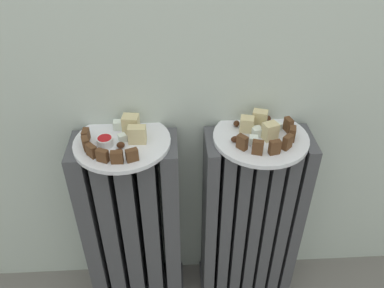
# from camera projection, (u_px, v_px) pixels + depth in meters

# --- Properties ---
(radiator_left) EXTENTS (0.32, 0.15, 0.66)m
(radiator_left) POSITION_uv_depth(u_px,v_px,m) (133.00, 227.00, 1.28)
(radiator_left) COLOR #47474C
(radiator_left) RESTS_ON ground_plane
(radiator_right) EXTENTS (0.32, 0.15, 0.66)m
(radiator_right) POSITION_uv_depth(u_px,v_px,m) (250.00, 222.00, 1.29)
(radiator_right) COLOR #47474C
(radiator_right) RESTS_ON ground_plane
(plate_left) EXTENTS (0.27, 0.27, 0.01)m
(plate_left) POSITION_uv_depth(u_px,v_px,m) (122.00, 142.00, 1.07)
(plate_left) COLOR white
(plate_left) RESTS_ON radiator_left
(plate_right) EXTENTS (0.27, 0.27, 0.01)m
(plate_right) POSITION_uv_depth(u_px,v_px,m) (261.00, 138.00, 1.09)
(plate_right) COLOR white
(plate_right) RESTS_ON radiator_right
(dark_cake_slice_left_0) EXTENTS (0.02, 0.03, 0.03)m
(dark_cake_slice_left_0) POSITION_uv_depth(u_px,v_px,m) (86.00, 135.00, 1.06)
(dark_cake_slice_left_0) COLOR #56351E
(dark_cake_slice_left_0) RESTS_ON plate_left
(dark_cake_slice_left_1) EXTENTS (0.03, 0.03, 0.03)m
(dark_cake_slice_left_1) POSITION_uv_depth(u_px,v_px,m) (86.00, 144.00, 1.03)
(dark_cake_slice_left_1) COLOR #56351E
(dark_cake_slice_left_1) RESTS_ON plate_left
(dark_cake_slice_left_2) EXTENTS (0.03, 0.03, 0.03)m
(dark_cake_slice_left_2) POSITION_uv_depth(u_px,v_px,m) (91.00, 151.00, 1.01)
(dark_cake_slice_left_2) COLOR #56351E
(dark_cake_slice_left_2) RESTS_ON plate_left
(dark_cake_slice_left_3) EXTENTS (0.03, 0.03, 0.03)m
(dark_cake_slice_left_3) POSITION_uv_depth(u_px,v_px,m) (102.00, 156.00, 0.99)
(dark_cake_slice_left_3) COLOR #56351E
(dark_cake_slice_left_3) RESTS_ON plate_left
(dark_cake_slice_left_4) EXTENTS (0.03, 0.02, 0.03)m
(dark_cake_slice_left_4) POSITION_uv_depth(u_px,v_px,m) (117.00, 157.00, 0.98)
(dark_cake_slice_left_4) COLOR #56351E
(dark_cake_slice_left_4) RESTS_ON plate_left
(dark_cake_slice_left_5) EXTENTS (0.03, 0.03, 0.03)m
(dark_cake_slice_left_5) POSITION_uv_depth(u_px,v_px,m) (132.00, 155.00, 0.99)
(dark_cake_slice_left_5) COLOR #56351E
(dark_cake_slice_left_5) RESTS_ON plate_left
(marble_cake_slice_left_0) EXTENTS (0.05, 0.03, 0.05)m
(marble_cake_slice_left_0) POSITION_uv_depth(u_px,v_px,m) (137.00, 135.00, 1.05)
(marble_cake_slice_left_0) COLOR beige
(marble_cake_slice_left_0) RESTS_ON plate_left
(marble_cake_slice_left_1) EXTENTS (0.05, 0.04, 0.05)m
(marble_cake_slice_left_1) POSITION_uv_depth(u_px,v_px,m) (131.00, 124.00, 1.09)
(marble_cake_slice_left_1) COLOR beige
(marble_cake_slice_left_1) RESTS_ON plate_left
(turkish_delight_left_0) EXTENTS (0.03, 0.03, 0.02)m
(turkish_delight_left_0) POSITION_uv_depth(u_px,v_px,m) (122.00, 138.00, 1.06)
(turkish_delight_left_0) COLOR white
(turkish_delight_left_0) RESTS_ON plate_left
(turkish_delight_left_1) EXTENTS (0.03, 0.03, 0.02)m
(turkish_delight_left_1) POSITION_uv_depth(u_px,v_px,m) (118.00, 125.00, 1.11)
(turkish_delight_left_1) COLOR white
(turkish_delight_left_1) RESTS_ON plate_left
(medjool_date_left_0) EXTENTS (0.02, 0.02, 0.02)m
(medjool_date_left_0) POSITION_uv_depth(u_px,v_px,m) (121.00, 145.00, 1.04)
(medjool_date_left_0) COLOR #3D1E0F
(medjool_date_left_0) RESTS_ON plate_left
(medjool_date_left_1) EXTENTS (0.03, 0.03, 0.02)m
(medjool_date_left_1) POSITION_uv_depth(u_px,v_px,m) (118.00, 152.00, 1.02)
(medjool_date_left_1) COLOR #3D1E0F
(medjool_date_left_1) RESTS_ON plate_left
(jam_bowl_left) EXTENTS (0.05, 0.05, 0.02)m
(jam_bowl_left) POSITION_uv_depth(u_px,v_px,m) (105.00, 141.00, 1.05)
(jam_bowl_left) COLOR white
(jam_bowl_left) RESTS_ON plate_left
(dark_cake_slice_right_0) EXTENTS (0.03, 0.03, 0.04)m
(dark_cake_slice_right_0) POSITION_uv_depth(u_px,v_px,m) (242.00, 142.00, 1.03)
(dark_cake_slice_right_0) COLOR #56351E
(dark_cake_slice_right_0) RESTS_ON plate_right
(dark_cake_slice_right_1) EXTENTS (0.03, 0.02, 0.04)m
(dark_cake_slice_right_1) POSITION_uv_depth(u_px,v_px,m) (258.00, 147.00, 1.01)
(dark_cake_slice_right_1) COLOR #56351E
(dark_cake_slice_right_1) RESTS_ON plate_right
(dark_cake_slice_right_2) EXTENTS (0.03, 0.02, 0.04)m
(dark_cake_slice_right_2) POSITION_uv_depth(u_px,v_px,m) (275.00, 147.00, 1.01)
(dark_cake_slice_right_2) COLOR #56351E
(dark_cake_slice_right_2) RESTS_ON plate_right
(dark_cake_slice_right_3) EXTENTS (0.03, 0.03, 0.04)m
(dark_cake_slice_right_3) POSITION_uv_depth(u_px,v_px,m) (288.00, 142.00, 1.03)
(dark_cake_slice_right_3) COLOR #56351E
(dark_cake_slice_right_3) RESTS_ON plate_right
(dark_cake_slice_right_4) EXTENTS (0.02, 0.03, 0.04)m
(dark_cake_slice_right_4) POSITION_uv_depth(u_px,v_px,m) (292.00, 134.00, 1.06)
(dark_cake_slice_right_4) COLOR #56351E
(dark_cake_slice_right_4) RESTS_ON plate_right
(dark_cake_slice_right_5) EXTENTS (0.02, 0.03, 0.04)m
(dark_cake_slice_right_5) POSITION_uv_depth(u_px,v_px,m) (288.00, 125.00, 1.10)
(dark_cake_slice_right_5) COLOR #56351E
(dark_cake_slice_right_5) RESTS_ON plate_right
(marble_cake_slice_right_0) EXTENTS (0.04, 0.04, 0.05)m
(marble_cake_slice_right_0) POSITION_uv_depth(u_px,v_px,m) (247.00, 125.00, 1.09)
(marble_cake_slice_right_0) COLOR beige
(marble_cake_slice_right_0) RESTS_ON plate_right
(marble_cake_slice_right_1) EXTENTS (0.05, 0.04, 0.05)m
(marble_cake_slice_right_1) POSITION_uv_depth(u_px,v_px,m) (270.00, 131.00, 1.06)
(marble_cake_slice_right_1) COLOR beige
(marble_cake_slice_right_1) RESTS_ON plate_right
(marble_cake_slice_right_2) EXTENTS (0.05, 0.04, 0.05)m
(marble_cake_slice_right_2) POSITION_uv_depth(u_px,v_px,m) (260.00, 119.00, 1.11)
(marble_cake_slice_right_2) COLOR beige
(marble_cake_slice_right_2) RESTS_ON plate_right
(turkish_delight_right_0) EXTENTS (0.04, 0.04, 0.03)m
(turkish_delight_right_0) POSITION_uv_depth(u_px,v_px,m) (276.00, 127.00, 1.10)
(turkish_delight_right_0) COLOR white
(turkish_delight_right_0) RESTS_ON plate_right
(turkish_delight_right_1) EXTENTS (0.03, 0.03, 0.03)m
(turkish_delight_right_1) POSITION_uv_depth(u_px,v_px,m) (257.00, 132.00, 1.08)
(turkish_delight_right_1) COLOR white
(turkish_delight_right_1) RESTS_ON plate_right
(turkish_delight_right_2) EXTENTS (0.03, 0.03, 0.02)m
(turkish_delight_right_2) POSITION_uv_depth(u_px,v_px,m) (254.00, 140.00, 1.05)
(turkish_delight_right_2) COLOR white
(turkish_delight_right_2) RESTS_ON plate_right
(medjool_date_right_0) EXTENTS (0.02, 0.03, 0.01)m
(medjool_date_right_0) POSITION_uv_depth(u_px,v_px,m) (268.00, 118.00, 1.15)
(medjool_date_right_0) COLOR #3D1E0F
(medjool_date_right_0) RESTS_ON plate_right
(medjool_date_right_1) EXTENTS (0.02, 0.03, 0.02)m
(medjool_date_right_1) POSITION_uv_depth(u_px,v_px,m) (236.00, 124.00, 1.12)
(medjool_date_right_1) COLOR #3D1E0F
(medjool_date_right_1) RESTS_ON plate_right
(medjool_date_right_2) EXTENTS (0.03, 0.02, 0.02)m
(medjool_date_right_2) POSITION_uv_depth(u_px,v_px,m) (236.00, 139.00, 1.06)
(medjool_date_right_2) COLOR #3D1E0F
(medjool_date_right_2) RESTS_ON plate_right
(fork) EXTENTS (0.03, 0.10, 0.00)m
(fork) POSITION_uv_depth(u_px,v_px,m) (249.00, 141.00, 1.06)
(fork) COLOR #B7B7BC
(fork) RESTS_ON plate_right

